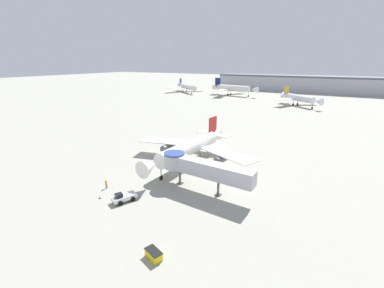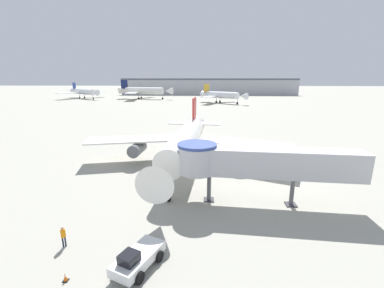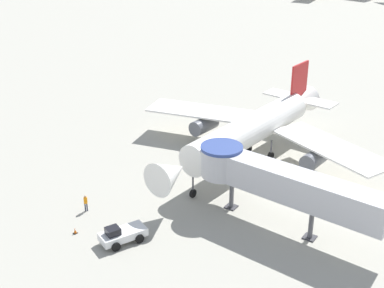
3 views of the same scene
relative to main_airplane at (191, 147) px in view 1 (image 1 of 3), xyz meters
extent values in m
plane|color=#9E9B8E|center=(1.35, -0.22, -3.99)|extent=(800.00, 800.00, 0.00)
cylinder|color=white|center=(-0.06, -0.77, 0.13)|extent=(5.10, 20.79, 3.42)
cone|color=white|center=(-1.18, -14.26, 0.13)|extent=(3.71, 4.03, 3.42)
cone|color=white|center=(0.88, 10.68, 0.13)|extent=(3.83, 5.39, 3.42)
cube|color=white|center=(-8.50, 2.72, -0.47)|extent=(14.68, 7.80, 0.22)
cube|color=white|center=(8.83, 1.29, -0.47)|extent=(14.71, 9.75, 0.22)
cube|color=#B21E1E|center=(0.86, 10.42, 3.21)|extent=(0.55, 3.84, 4.44)
cube|color=white|center=(0.90, 10.93, 0.73)|extent=(9.69, 3.45, 0.18)
cylinder|color=#565960|center=(-7.49, 1.41, -1.65)|extent=(2.19, 3.97, 1.88)
cylinder|color=#565960|center=(7.62, 0.17, -1.65)|extent=(2.19, 3.97, 1.88)
cylinder|color=#4C4C51|center=(-0.90, -10.85, -2.56)|extent=(0.18, 0.18, 1.96)
cylinder|color=black|center=(-0.90, -10.85, -3.54)|extent=(0.33, 0.92, 0.90)
cylinder|color=#4C4C51|center=(-1.38, 1.92, -2.56)|extent=(0.22, 0.22, 1.96)
cylinder|color=black|center=(-1.38, 1.92, -3.54)|extent=(0.47, 0.93, 0.90)
cylinder|color=#4C4C51|center=(1.68, 1.67, -2.56)|extent=(0.22, 0.22, 1.96)
cylinder|color=black|center=(1.68, 1.67, -3.54)|extent=(0.47, 0.93, 0.90)
cube|color=#B7B7BC|center=(10.23, -10.89, 0.59)|extent=(16.59, 3.83, 2.80)
cylinder|color=#B7B7BC|center=(2.04, -10.27, 0.59)|extent=(3.90, 3.90, 2.80)
cylinder|color=navy|center=(2.04, -10.27, 2.14)|extent=(4.10, 4.09, 0.30)
cylinder|color=#56565B|center=(3.35, -10.37, -2.40)|extent=(0.44, 0.44, 3.18)
cube|color=#333338|center=(3.35, -10.37, -3.93)|extent=(1.10, 1.10, 0.12)
cylinder|color=#56565B|center=(11.87, -11.01, -2.40)|extent=(0.44, 0.44, 3.18)
cube|color=#333338|center=(11.87, -11.01, -3.93)|extent=(1.10, 1.10, 0.12)
cube|color=silver|center=(-1.64, -20.82, -3.23)|extent=(3.32, 4.53, 0.70)
cube|color=black|center=(-2.01, -21.67, -2.57)|extent=(1.46, 1.50, 0.63)
cylinder|color=black|center=(-2.94, -21.49, -3.58)|extent=(0.59, 0.87, 0.82)
cylinder|color=black|center=(-1.25, -22.23, -3.58)|extent=(0.59, 0.87, 0.82)
cylinder|color=black|center=(-2.03, -19.40, -3.58)|extent=(0.59, 0.87, 0.82)
cylinder|color=black|center=(-0.34, -20.15, -3.58)|extent=(0.59, 0.87, 0.82)
cube|color=yellow|center=(11.14, -29.36, -3.48)|extent=(2.55, 1.91, 1.02)
cube|color=black|center=(11.14, -29.36, -2.93)|extent=(2.70, 2.02, 0.08)
cube|color=black|center=(-6.11, -22.30, -3.97)|extent=(0.35, 0.35, 0.04)
cone|color=orange|center=(-6.11, -22.30, -3.67)|extent=(0.24, 0.24, 0.55)
cylinder|color=white|center=(-6.11, -22.30, -3.61)|extent=(0.13, 0.13, 0.07)
cube|color=black|center=(12.46, -3.04, -3.97)|extent=(0.43, 0.43, 0.04)
cone|color=orange|center=(12.46, -3.04, -3.62)|extent=(0.29, 0.29, 0.67)
cylinder|color=white|center=(12.46, -3.04, -3.54)|extent=(0.16, 0.16, 0.08)
cube|color=black|center=(-1.14, -18.56, -3.97)|extent=(0.42, 0.42, 0.04)
cone|color=orange|center=(-1.14, -18.56, -3.62)|extent=(0.29, 0.29, 0.65)
cylinder|color=white|center=(-1.14, -18.56, -3.55)|extent=(0.16, 0.16, 0.08)
cylinder|color=#1E2338|center=(-8.11, -18.94, -3.57)|extent=(0.12, 0.12, 0.84)
cylinder|color=#1E2338|center=(-7.98, -18.83, -3.57)|extent=(0.12, 0.12, 0.84)
cube|color=orange|center=(-8.04, -18.88, -2.81)|extent=(0.38, 0.36, 0.67)
sphere|color=tan|center=(-8.04, -18.88, -2.36)|extent=(0.23, 0.23, 0.23)
cylinder|color=silver|center=(11.37, 100.24, 0.25)|extent=(17.01, 15.19, 3.43)
cone|color=silver|center=(21.24, 91.84, 0.25)|extent=(5.10, 5.06, 3.43)
cone|color=silver|center=(3.06, 107.30, 0.25)|extent=(6.15, 5.95, 3.43)
cube|color=silver|center=(4.62, 96.00, -0.35)|extent=(8.67, 12.60, 0.22)
cube|color=silver|center=(14.46, 107.57, -0.35)|extent=(12.39, 10.02, 0.22)
cube|color=gold|center=(3.25, 107.14, 3.34)|extent=(2.96, 2.57, 4.46)
cube|color=silver|center=(2.86, 107.47, 0.85)|extent=(7.14, 7.76, 0.18)
cylinder|color=#4C4C51|center=(18.70, 94.00, -2.45)|extent=(0.18, 0.18, 1.97)
cylinder|color=black|center=(18.70, 94.00, -3.44)|extent=(1.01, 0.91, 1.10)
cylinder|color=#4C4C51|center=(8.52, 100.63, -2.45)|extent=(0.22, 0.22, 1.97)
cylinder|color=black|center=(8.52, 100.63, -3.44)|extent=(1.10, 1.02, 1.10)
cylinder|color=#4C4C51|center=(10.52, 102.99, -2.45)|extent=(0.22, 0.22, 1.97)
cylinder|color=black|center=(10.52, 102.99, -3.44)|extent=(1.10, 1.02, 1.10)
cylinder|color=silver|center=(-74.76, 126.63, 0.35)|extent=(21.17, 18.46, 3.53)
cone|color=silver|center=(-62.73, 116.62, 0.35)|extent=(5.24, 5.19, 3.53)
cone|color=silver|center=(-85.16, 135.30, 0.35)|extent=(6.32, 6.09, 3.53)
cube|color=silver|center=(-82.62, 121.73, -0.27)|extent=(10.24, 15.07, 0.22)
cube|color=silver|center=(-71.36, 135.25, -0.27)|extent=(14.78, 12.07, 0.22)
cube|color=navy|center=(-84.96, 135.13, 3.53)|extent=(3.53, 2.99, 4.58)
cube|color=silver|center=(-85.36, 135.46, 0.97)|extent=(8.48, 9.32, 0.18)
cylinder|color=#4C4C51|center=(-65.64, 119.04, -2.43)|extent=(0.18, 0.18, 2.03)
cylinder|color=black|center=(-65.64, 119.04, -3.44)|extent=(1.01, 0.90, 1.10)
cylinder|color=#4C4C51|center=(-78.14, 127.38, -2.43)|extent=(0.22, 0.22, 2.03)
cylinder|color=black|center=(-78.14, 127.38, -3.44)|extent=(1.10, 1.01, 1.10)
cylinder|color=#4C4C51|center=(-76.11, 129.82, -2.43)|extent=(0.22, 0.22, 2.03)
cylinder|color=black|center=(-76.11, 129.82, -3.44)|extent=(1.10, 1.01, 1.10)
cylinder|color=white|center=(-35.46, 125.16, 1.11)|extent=(24.73, 8.77, 4.24)
cone|color=white|center=(-19.54, 122.09, 1.11)|extent=(5.38, 5.04, 4.24)
cone|color=white|center=(-48.88, 127.74, 1.11)|extent=(7.04, 5.36, 4.24)
cube|color=white|center=(-40.56, 115.76, 0.37)|extent=(7.61, 16.71, 0.22)
cube|color=white|center=(-36.70, 135.77, 0.37)|extent=(12.75, 16.86, 0.22)
cube|color=#141E4C|center=(-48.57, 127.68, 4.93)|extent=(4.56, 1.11, 5.51)
cube|color=white|center=(-49.19, 127.80, 1.86)|extent=(5.24, 11.38, 0.18)
cylinder|color=#4C4C51|center=(-23.62, 122.88, -2.22)|extent=(0.18, 0.18, 2.44)
cylinder|color=black|center=(-23.62, 122.88, -3.44)|extent=(1.13, 0.46, 1.10)
cylinder|color=#4C4C51|center=(-38.81, 123.86, -2.22)|extent=(0.22, 0.22, 2.44)
cylinder|color=black|center=(-38.81, 123.86, -3.44)|extent=(1.16, 0.60, 1.10)
cylinder|color=#4C4C51|center=(-38.09, 127.60, -2.22)|extent=(0.22, 0.22, 2.44)
cylinder|color=black|center=(-38.09, 127.60, -3.44)|extent=(1.16, 0.60, 1.10)
cube|color=#A8A8B2|center=(5.07, 174.78, 1.65)|extent=(135.02, 21.51, 11.28)
cube|color=#4C515B|center=(5.07, 174.78, 7.89)|extent=(135.02, 21.94, 1.20)
camera|label=1|loc=(27.84, -49.80, 19.37)|focal=24.00mm
camera|label=2|loc=(2.86, -35.82, 8.86)|focal=24.00mm
camera|label=3|loc=(25.68, -50.32, 23.42)|focal=50.00mm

